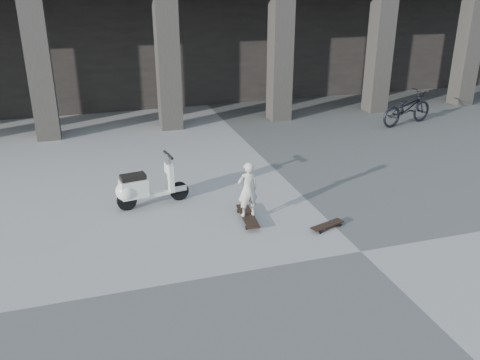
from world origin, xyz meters
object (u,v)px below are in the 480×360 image
object	(u,v)px
child	(248,189)
scooter	(140,188)
bicycle	(407,108)
longboard	(248,216)
skateboard_spare	(327,225)

from	to	relation	value
child	scooter	bearing A→B (deg)	-37.34
child	bicycle	xyz separation A→B (m)	(6.88, 4.94, -0.12)
scooter	longboard	bearing A→B (deg)	-41.99
scooter	bicycle	xyz separation A→B (m)	(8.77, 3.72, 0.11)
skateboard_spare	child	distance (m)	1.64
longboard	child	bearing A→B (deg)	-118.70
skateboard_spare	longboard	bearing A→B (deg)	131.97
longboard	skateboard_spare	bearing A→B (deg)	-115.29
skateboard_spare	scooter	xyz separation A→B (m)	(-3.21, 1.99, 0.35)
bicycle	scooter	bearing A→B (deg)	98.85
longboard	bicycle	xyz separation A→B (m)	(6.88, 4.94, 0.45)
longboard	skateboard_spare	world-z (taller)	longboard
longboard	bicycle	bearing A→B (deg)	-49.33
skateboard_spare	child	bearing A→B (deg)	131.97
scooter	bicycle	distance (m)	9.52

